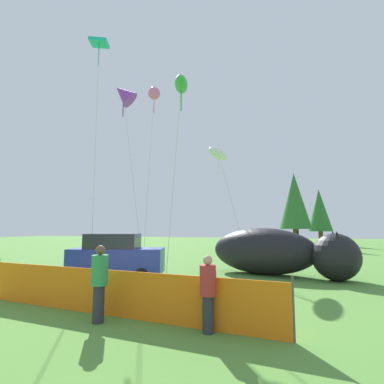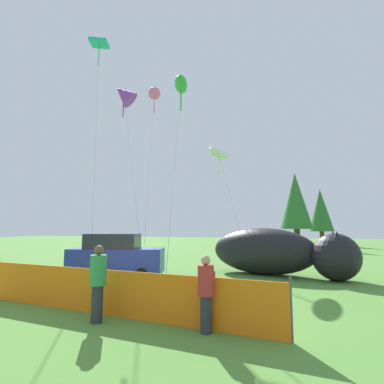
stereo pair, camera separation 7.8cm
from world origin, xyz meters
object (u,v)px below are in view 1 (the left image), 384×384
(kite_teal_diamond, at_px, (99,48))
(kite_white_ghost, at_px, (219,154))
(kite_green_fish, at_px, (181,85))
(parked_car, at_px, (116,256))
(kite_pink_octopus, at_px, (154,94))
(folding_chair, at_px, (211,283))
(inflatable_cat, at_px, (277,253))
(spectator_in_red_shirt, at_px, (208,290))
(kite_purple_delta, at_px, (124,94))
(spectator_in_blue_shirt, at_px, (99,280))

(kite_teal_diamond, relative_size, kite_white_ghost, 1.71)
(kite_white_ghost, distance_m, kite_green_fish, 5.15)
(parked_car, distance_m, kite_pink_octopus, 10.89)
(folding_chair, height_order, kite_green_fish, kite_green_fish)
(folding_chair, relative_size, kite_pink_octopus, 0.08)
(inflatable_cat, distance_m, kite_white_ghost, 6.88)
(spectator_in_red_shirt, height_order, kite_teal_diamond, kite_teal_diamond)
(kite_teal_diamond, bearing_deg, folding_chair, -25.98)
(folding_chair, relative_size, kite_white_ghost, 0.13)
(folding_chair, bearing_deg, parked_car, 74.29)
(kite_purple_delta, relative_size, kite_green_fish, 1.08)
(inflatable_cat, relative_size, kite_green_fish, 0.73)
(inflatable_cat, bearing_deg, kite_green_fish, -133.22)
(kite_teal_diamond, bearing_deg, kite_pink_octopus, 73.62)
(folding_chair, bearing_deg, inflatable_cat, -4.35)
(spectator_in_red_shirt, distance_m, kite_teal_diamond, 14.26)
(spectator_in_blue_shirt, distance_m, kite_teal_diamond, 13.04)
(spectator_in_blue_shirt, relative_size, kite_pink_octopus, 0.16)
(kite_purple_delta, bearing_deg, spectator_in_red_shirt, -48.85)
(kite_teal_diamond, height_order, kite_purple_delta, kite_teal_diamond)
(kite_purple_delta, bearing_deg, inflatable_cat, 8.45)
(kite_white_ghost, bearing_deg, kite_green_fish, -101.29)
(folding_chair, height_order, spectator_in_blue_shirt, spectator_in_blue_shirt)
(folding_chair, xyz_separation_m, spectator_in_blue_shirt, (-2.15, -2.86, 0.45))
(kite_white_ghost, bearing_deg, inflatable_cat, -34.25)
(spectator_in_red_shirt, height_order, kite_purple_delta, kite_purple_delta)
(spectator_in_red_shirt, distance_m, kite_purple_delta, 13.15)
(folding_chair, distance_m, spectator_in_blue_shirt, 3.60)
(kite_purple_delta, bearing_deg, kite_green_fish, -16.83)
(kite_green_fish, bearing_deg, kite_white_ghost, 78.71)
(folding_chair, distance_m, kite_pink_octopus, 13.84)
(kite_pink_octopus, bearing_deg, spectator_in_blue_shirt, -72.67)
(kite_white_ghost, bearing_deg, parked_car, -126.73)
(kite_green_fish, bearing_deg, parked_car, -168.63)
(spectator_in_blue_shirt, bearing_deg, kite_white_ghost, 85.50)
(spectator_in_red_shirt, relative_size, kite_green_fish, 0.17)
(inflatable_cat, relative_size, spectator_in_red_shirt, 4.23)
(kite_pink_octopus, bearing_deg, inflatable_cat, -13.36)
(inflatable_cat, xyz_separation_m, kite_teal_diamond, (-8.59, -2.56, 10.57))
(parked_car, relative_size, kite_green_fish, 0.46)
(parked_car, distance_m, inflatable_cat, 7.59)
(parked_car, bearing_deg, kite_green_fish, -3.50)
(inflatable_cat, bearing_deg, spectator_in_blue_shirt, -97.60)
(folding_chair, height_order, spectator_in_red_shirt, spectator_in_red_shirt)
(inflatable_cat, xyz_separation_m, spectator_in_blue_shirt, (-4.09, -8.66, -0.04))
(kite_pink_octopus, xyz_separation_m, kite_purple_delta, (-0.54, -2.91, -1.23))
(spectator_in_blue_shirt, distance_m, kite_pink_octopus, 14.67)
(parked_car, bearing_deg, inflatable_cat, 7.44)
(spectator_in_blue_shirt, bearing_deg, folding_chair, 53.11)
(folding_chair, distance_m, kite_teal_diamond, 13.31)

